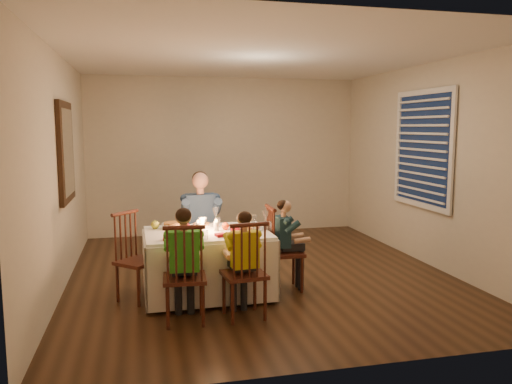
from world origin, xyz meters
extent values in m
plane|color=black|center=(0.00, 0.00, 0.00)|extent=(5.00, 5.00, 0.00)
cube|color=beige|center=(-2.25, 0.00, 1.30)|extent=(0.02, 5.00, 2.60)
cube|color=beige|center=(2.25, 0.00, 1.30)|extent=(0.02, 5.00, 2.60)
cube|color=beige|center=(0.00, 2.50, 1.30)|extent=(4.50, 0.02, 2.60)
plane|color=white|center=(0.00, 0.00, 2.60)|extent=(5.00, 5.00, 0.00)
cube|color=white|center=(-0.72, -0.63, 0.67)|extent=(1.30, 0.94, 0.04)
cube|color=white|center=(-0.73, -0.16, 0.34)|extent=(1.33, 0.04, 0.63)
cube|color=white|center=(-0.72, -1.09, 0.34)|extent=(1.33, 0.04, 0.63)
cube|color=white|center=(-0.07, -0.62, 0.34)|extent=(0.03, 0.96, 0.63)
cube|color=white|center=(-1.38, -0.64, 0.34)|extent=(0.03, 0.96, 0.63)
cylinder|color=white|center=(-0.75, -0.32, 0.70)|extent=(0.26, 0.26, 0.02)
cylinder|color=white|center=(-0.97, -0.93, 0.70)|extent=(0.26, 0.26, 0.02)
cylinder|color=white|center=(-0.44, -0.89, 0.70)|extent=(0.26, 0.26, 0.02)
cylinder|color=white|center=(-0.24, -0.63, 0.70)|extent=(0.26, 0.26, 0.02)
cylinder|color=silver|center=(-0.82, -0.63, 0.74)|extent=(0.06, 0.06, 0.10)
cylinder|color=silver|center=(-0.62, -0.62, 0.74)|extent=(0.06, 0.06, 0.10)
sphere|color=yellow|center=(-1.25, -0.36, 0.73)|extent=(0.09, 0.09, 0.09)
sphere|color=#F05214|center=(-0.52, -0.58, 0.73)|extent=(0.08, 0.08, 0.08)
imported|color=white|center=(-1.07, -0.39, 0.72)|extent=(0.25, 0.25, 0.06)
cube|color=black|center=(-2.22, 0.30, 1.50)|extent=(0.05, 0.95, 1.15)
cube|color=white|center=(-2.19, 0.30, 1.50)|extent=(0.01, 0.78, 0.98)
cube|color=black|center=(2.23, 0.10, 1.50)|extent=(0.01, 1.20, 1.40)
cube|color=white|center=(2.21, 0.10, 1.50)|extent=(0.03, 1.34, 1.54)
camera|label=1|loc=(-1.39, -5.77, 1.79)|focal=35.00mm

